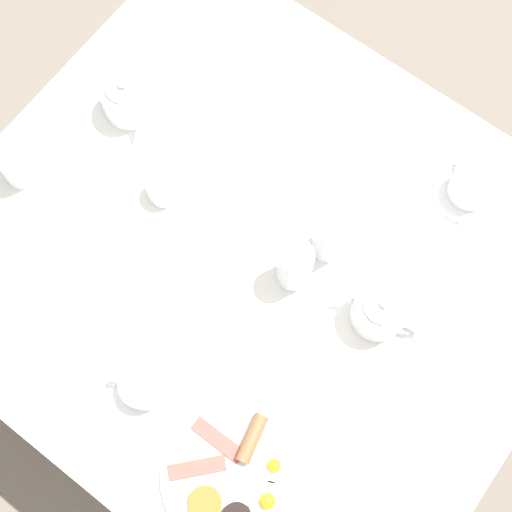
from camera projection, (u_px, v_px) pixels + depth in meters
The scene contains 14 objects.
ground_plane at pixel (256, 330), 2.11m from camera, with size 8.00×8.00×0.00m, color #70665B.
table at pixel (256, 267), 1.47m from camera, with size 1.07×1.19×0.73m.
breakfast_plate at pixel (237, 476), 1.29m from camera, with size 0.27×0.27×0.04m.
teapot_near at pixel (126, 98), 1.47m from camera, with size 0.11×0.17×0.11m.
teapot_far at pixel (381, 311), 1.34m from camera, with size 0.10×0.18×0.11m.
teacup_with_saucer_left at pixel (470, 188), 1.43m from camera, with size 0.14×0.14×0.06m.
teacup_with_saucer_right at pixel (144, 386), 1.32m from camera, with size 0.14×0.14×0.06m.
water_glass_tall at pixel (14, 163), 1.41m from camera, with size 0.07×0.07×0.12m.
water_glass_short at pixel (331, 237), 1.36m from camera, with size 0.07×0.07×0.13m.
wine_glass_spare at pixel (295, 266), 1.34m from camera, with size 0.07×0.07×0.13m.
creamer_jug at pixel (163, 189), 1.43m from camera, with size 0.09×0.07×0.06m.
napkin_folded at pixel (289, 97), 1.52m from camera, with size 0.17×0.18×0.01m.
fork_by_plate at pixel (211, 31), 1.57m from camera, with size 0.18×0.07×0.00m.
knife_by_plate at pixel (59, 292), 1.39m from camera, with size 0.17×0.13×0.00m.
Camera 1 is at (-0.33, -0.25, 2.08)m, focal length 50.00 mm.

